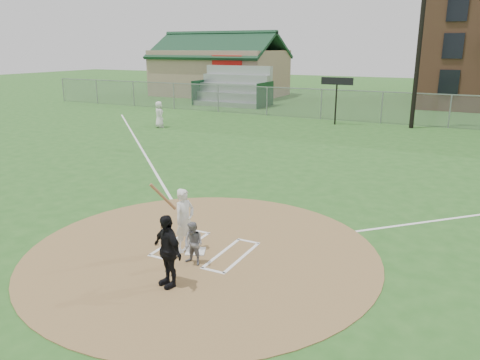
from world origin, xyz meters
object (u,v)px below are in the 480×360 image
at_px(home_plate, 195,251).
at_px(ondeck_player, 159,114).
at_px(catcher, 193,244).
at_px(umpire, 167,251).
at_px(batter_at_plate, 184,220).

height_order(home_plate, ondeck_player, ondeck_player).
distance_m(catcher, umpire, 1.08).
height_order(umpire, ondeck_player, ondeck_player).
xyz_separation_m(home_plate, batter_at_plate, (-0.27, -0.03, 0.77)).
relative_size(catcher, umpire, 0.65).
xyz_separation_m(catcher, ondeck_player, (-11.91, 14.91, 0.27)).
distance_m(home_plate, catcher, 0.81).
height_order(catcher, umpire, umpire).
distance_m(catcher, batter_at_plate, 0.84).
distance_m(catcher, ondeck_player, 19.08).
height_order(umpire, batter_at_plate, batter_at_plate).
bearing_deg(batter_at_plate, catcher, -42.55).
relative_size(home_plate, umpire, 0.30).
distance_m(home_plate, batter_at_plate, 0.81).
bearing_deg(home_plate, ondeck_player, 128.95).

